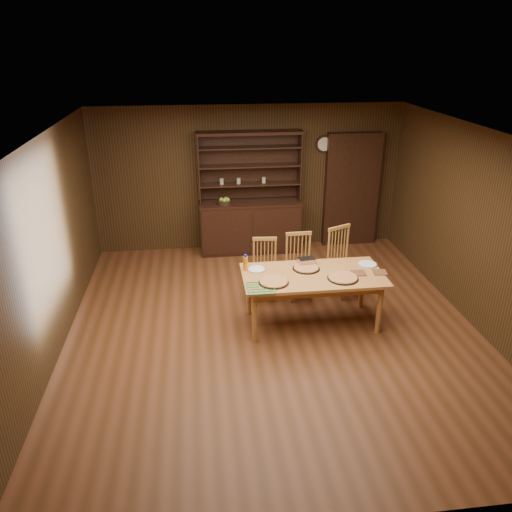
{
  "coord_description": "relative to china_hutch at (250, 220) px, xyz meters",
  "views": [
    {
      "loc": [
        -0.94,
        -5.75,
        3.66
      ],
      "look_at": [
        -0.19,
        0.4,
        0.92
      ],
      "focal_mm": 35.0,
      "sensor_mm": 36.0,
      "label": 1
    }
  ],
  "objects": [
    {
      "name": "china_hutch",
      "position": [
        0.0,
        0.0,
        0.0
      ],
      "size": [
        1.84,
        0.52,
        2.17
      ],
      "color": "black",
      "rests_on": "floor"
    },
    {
      "name": "pizza_center",
      "position": [
        0.49,
        -2.49,
        0.17
      ],
      "size": [
        0.37,
        0.37,
        0.04
      ],
      "color": "black",
      "rests_on": "dining_table"
    },
    {
      "name": "plate_right",
      "position": [
        1.36,
        -2.46,
        0.16
      ],
      "size": [
        0.26,
        0.26,
        0.02
      ],
      "color": "white",
      "rests_on": "dining_table"
    },
    {
      "name": "dining_table",
      "position": [
        0.54,
        -2.66,
        0.07
      ],
      "size": [
        1.89,
        0.94,
        0.75
      ],
      "color": "#BF7942",
      "rests_on": "floor"
    },
    {
      "name": "fruit_bowl",
      "position": [
        -0.47,
        -0.07,
        0.39
      ],
      "size": [
        0.26,
        0.26,
        0.12
      ],
      "color": "black",
      "rests_on": "china_hutch"
    },
    {
      "name": "floor",
      "position": [
        0.0,
        -2.75,
        -0.6
      ],
      "size": [
        6.0,
        6.0,
        0.0
      ],
      "primitive_type": "plane",
      "color": "brown",
      "rests_on": "ground"
    },
    {
      "name": "wall_clock",
      "position": [
        1.35,
        0.2,
        1.3
      ],
      "size": [
        0.3,
        0.05,
        0.3
      ],
      "color": "black",
      "rests_on": "room_shell"
    },
    {
      "name": "chair_center",
      "position": [
        0.53,
        -1.84,
        -0.07
      ],
      "size": [
        0.42,
        0.4,
        1.0
      ],
      "rotation": [
        0.0,
        0.0,
        0.02
      ],
      "color": "#AC7A3B",
      "rests_on": "floor"
    },
    {
      "name": "cooling_rack",
      "position": [
        -0.21,
        -2.98,
        0.16
      ],
      "size": [
        0.36,
        0.36,
        0.02
      ],
      "primitive_type": null,
      "rotation": [
        0.0,
        0.0,
        -0.09
      ],
      "color": "#0B964F",
      "rests_on": "dining_table"
    },
    {
      "name": "pizza_right",
      "position": [
        0.9,
        -2.84,
        0.17
      ],
      "size": [
        0.41,
        0.41,
        0.04
      ],
      "color": "black",
      "rests_on": "dining_table"
    },
    {
      "name": "chair_right",
      "position": [
        1.19,
        -1.8,
        -0.04
      ],
      "size": [
        0.57,
        0.56,
        1.05
      ],
      "rotation": [
        0.0,
        0.0,
        0.43
      ],
      "color": "#AC7A3B",
      "rests_on": "floor"
    },
    {
      "name": "foil_dish",
      "position": [
        0.52,
        -2.34,
        0.2
      ],
      "size": [
        0.25,
        0.19,
        0.09
      ],
      "primitive_type": "cube",
      "rotation": [
        0.0,
        0.0,
        0.15
      ],
      "color": "silver",
      "rests_on": "dining_table"
    },
    {
      "name": "juice_bottle",
      "position": [
        -0.34,
        -2.42,
        0.26
      ],
      "size": [
        0.07,
        0.07,
        0.23
      ],
      "color": "orange",
      "rests_on": "dining_table"
    },
    {
      "name": "pot_holder_b",
      "position": [
        1.15,
        -2.72,
        0.16
      ],
      "size": [
        0.19,
        0.19,
        0.01
      ],
      "primitive_type": "cube",
      "rotation": [
        0.0,
        0.0,
        -0.04
      ],
      "color": "#A91321",
      "rests_on": "dining_table"
    },
    {
      "name": "doorway",
      "position": [
        1.9,
        0.15,
        0.45
      ],
      "size": [
        1.0,
        0.18,
        2.1
      ],
      "primitive_type": "cube",
      "color": "black",
      "rests_on": "floor"
    },
    {
      "name": "chair_left",
      "position": [
        0.02,
        -1.8,
        -0.11
      ],
      "size": [
        0.41,
        0.39,
        0.93
      ],
      "rotation": [
        0.0,
        0.0,
        -0.08
      ],
      "color": "#AC7A3B",
      "rests_on": "floor"
    },
    {
      "name": "plate_left",
      "position": [
        -0.19,
        -2.43,
        0.16
      ],
      "size": [
        0.25,
        0.25,
        0.02
      ],
      "color": "white",
      "rests_on": "dining_table"
    },
    {
      "name": "room_shell",
      "position": [
        0.0,
        -2.75,
        0.98
      ],
      "size": [
        6.0,
        6.0,
        6.0
      ],
      "color": "white",
      "rests_on": "floor"
    },
    {
      "name": "pizza_left",
      "position": [
        -0.02,
        -2.85,
        0.17
      ],
      "size": [
        0.39,
        0.39,
        0.04
      ],
      "color": "black",
      "rests_on": "dining_table"
    },
    {
      "name": "pot_holder_a",
      "position": [
        1.44,
        -2.73,
        0.16
      ],
      "size": [
        0.2,
        0.2,
        0.01
      ],
      "primitive_type": "cube",
      "rotation": [
        0.0,
        0.0,
        -0.15
      ],
      "color": "#A91321",
      "rests_on": "dining_table"
    }
  ]
}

